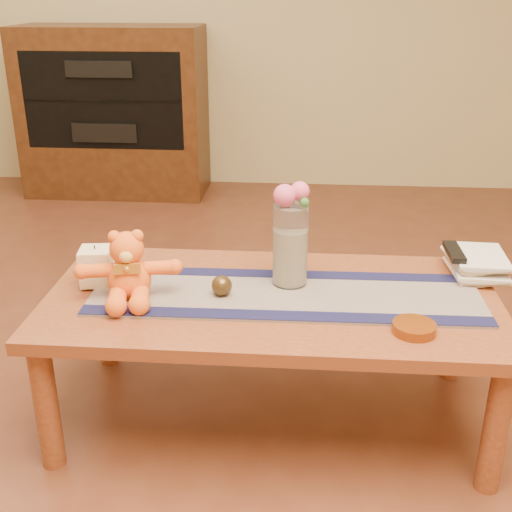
# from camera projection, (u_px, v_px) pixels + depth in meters

# --- Properties ---
(floor) EXTENTS (5.50, 5.50, 0.00)m
(floor) POSITION_uv_depth(u_px,v_px,m) (271.00, 414.00, 2.18)
(floor) COLOR #502617
(floor) RESTS_ON ground
(coffee_table_top) EXTENTS (1.40, 0.70, 0.04)m
(coffee_table_top) POSITION_uv_depth(u_px,v_px,m) (272.00, 301.00, 2.01)
(coffee_table_top) COLOR brown
(coffee_table_top) RESTS_ON floor
(table_leg_fl) EXTENTS (0.07, 0.07, 0.41)m
(table_leg_fl) POSITION_uv_depth(u_px,v_px,m) (47.00, 407.00, 1.88)
(table_leg_fl) COLOR brown
(table_leg_fl) RESTS_ON floor
(table_leg_fr) EXTENTS (0.07, 0.07, 0.41)m
(table_leg_fr) POSITION_uv_depth(u_px,v_px,m) (496.00, 429.00, 1.79)
(table_leg_fr) COLOR brown
(table_leg_fr) RESTS_ON floor
(table_leg_bl) EXTENTS (0.07, 0.07, 0.41)m
(table_leg_bl) POSITION_uv_depth(u_px,v_px,m) (105.00, 313.00, 2.41)
(table_leg_bl) COLOR brown
(table_leg_bl) RESTS_ON floor
(table_leg_br) EXTENTS (0.07, 0.07, 0.41)m
(table_leg_br) POSITION_uv_depth(u_px,v_px,m) (454.00, 327.00, 2.32)
(table_leg_br) COLOR brown
(table_leg_br) RESTS_ON floor
(persian_runner) EXTENTS (1.21, 0.37, 0.01)m
(persian_runner) POSITION_uv_depth(u_px,v_px,m) (286.00, 295.00, 2.00)
(persian_runner) COLOR #1C1947
(persian_runner) RESTS_ON coffee_table_top
(runner_border_near) EXTENTS (1.20, 0.08, 0.00)m
(runner_border_near) POSITION_uv_depth(u_px,v_px,m) (284.00, 316.00, 1.86)
(runner_border_near) COLOR #131339
(runner_border_near) RESTS_ON persian_runner
(runner_border_far) EXTENTS (1.20, 0.08, 0.00)m
(runner_border_far) POSITION_uv_depth(u_px,v_px,m) (287.00, 274.00, 2.13)
(runner_border_far) COLOR #131339
(runner_border_far) RESTS_ON persian_runner
(teddy_bear) EXTENTS (0.34, 0.30, 0.20)m
(teddy_bear) POSITION_uv_depth(u_px,v_px,m) (128.00, 265.00, 1.94)
(teddy_bear) COLOR orange
(teddy_bear) RESTS_ON persian_runner
(pillar_candle) EXTENTS (0.11, 0.11, 0.12)m
(pillar_candle) POSITION_uv_depth(u_px,v_px,m) (97.00, 266.00, 2.05)
(pillar_candle) COLOR beige
(pillar_candle) RESTS_ON persian_runner
(candle_wick) EXTENTS (0.00, 0.00, 0.01)m
(candle_wick) POSITION_uv_depth(u_px,v_px,m) (95.00, 247.00, 2.02)
(candle_wick) COLOR black
(candle_wick) RESTS_ON pillar_candle
(glass_vase) EXTENTS (0.11, 0.11, 0.26)m
(glass_vase) POSITION_uv_depth(u_px,v_px,m) (290.00, 245.00, 2.02)
(glass_vase) COLOR silver
(glass_vase) RESTS_ON persian_runner
(potpourri_fill) EXTENTS (0.09, 0.09, 0.18)m
(potpourri_fill) POSITION_uv_depth(u_px,v_px,m) (290.00, 257.00, 2.03)
(potpourri_fill) COLOR beige
(potpourri_fill) RESTS_ON glass_vase
(rose_left) EXTENTS (0.07, 0.07, 0.07)m
(rose_left) POSITION_uv_depth(u_px,v_px,m) (285.00, 195.00, 1.95)
(rose_left) COLOR #D94C7B
(rose_left) RESTS_ON glass_vase
(rose_right) EXTENTS (0.06, 0.06, 0.06)m
(rose_right) POSITION_uv_depth(u_px,v_px,m) (300.00, 191.00, 1.95)
(rose_right) COLOR #D94C7B
(rose_right) RESTS_ON glass_vase
(blue_flower_back) EXTENTS (0.04, 0.04, 0.04)m
(blue_flower_back) POSITION_uv_depth(u_px,v_px,m) (295.00, 193.00, 1.99)
(blue_flower_back) COLOR #4E64A9
(blue_flower_back) RESTS_ON glass_vase
(blue_flower_side) EXTENTS (0.04, 0.04, 0.04)m
(blue_flower_side) POSITION_uv_depth(u_px,v_px,m) (282.00, 197.00, 1.98)
(blue_flower_side) COLOR #4E64A9
(blue_flower_side) RESTS_ON glass_vase
(leaf_sprig) EXTENTS (0.03, 0.03, 0.03)m
(leaf_sprig) POSITION_uv_depth(u_px,v_px,m) (304.00, 202.00, 1.94)
(leaf_sprig) COLOR #33662D
(leaf_sprig) RESTS_ON glass_vase
(bronze_ball) EXTENTS (0.08, 0.08, 0.06)m
(bronze_ball) POSITION_uv_depth(u_px,v_px,m) (222.00, 286.00, 1.98)
(bronze_ball) COLOR #443016
(bronze_ball) RESTS_ON persian_runner
(book_bottom) EXTENTS (0.18, 0.23, 0.02)m
(book_bottom) POSITION_uv_depth(u_px,v_px,m) (451.00, 271.00, 2.14)
(book_bottom) COLOR beige
(book_bottom) RESTS_ON coffee_table_top
(book_lower) EXTENTS (0.18, 0.24, 0.02)m
(book_lower) POSITION_uv_depth(u_px,v_px,m) (453.00, 267.00, 2.13)
(book_lower) COLOR beige
(book_lower) RESTS_ON book_bottom
(book_upper) EXTENTS (0.19, 0.24, 0.02)m
(book_upper) POSITION_uv_depth(u_px,v_px,m) (450.00, 261.00, 2.13)
(book_upper) COLOR beige
(book_upper) RESTS_ON book_lower
(book_top) EXTENTS (0.17, 0.23, 0.02)m
(book_top) POSITION_uv_depth(u_px,v_px,m) (454.00, 256.00, 2.12)
(book_top) COLOR beige
(book_top) RESTS_ON book_upper
(tv_remote) EXTENTS (0.05, 0.16, 0.02)m
(tv_remote) POSITION_uv_depth(u_px,v_px,m) (454.00, 252.00, 2.11)
(tv_remote) COLOR black
(tv_remote) RESTS_ON book_top
(amber_dish) EXTENTS (0.15, 0.15, 0.03)m
(amber_dish) POSITION_uv_depth(u_px,v_px,m) (414.00, 328.00, 1.78)
(amber_dish) COLOR #BF5914
(amber_dish) RESTS_ON coffee_table_top
(media_cabinet) EXTENTS (1.20, 0.50, 1.10)m
(media_cabinet) POSITION_uv_depth(u_px,v_px,m) (115.00, 112.00, 4.33)
(media_cabinet) COLOR black
(media_cabinet) RESTS_ON floor
(cabinet_cavity) EXTENTS (1.02, 0.03, 0.61)m
(cabinet_cavity) POSITION_uv_depth(u_px,v_px,m) (103.00, 101.00, 4.07)
(cabinet_cavity) COLOR black
(cabinet_cavity) RESTS_ON media_cabinet
(cabinet_shelf) EXTENTS (1.02, 0.20, 0.02)m
(cabinet_shelf) POSITION_uv_depth(u_px,v_px,m) (107.00, 99.00, 4.15)
(cabinet_shelf) COLOR black
(cabinet_shelf) RESTS_ON media_cabinet
(stereo_upper) EXTENTS (0.42, 0.28, 0.10)m
(stereo_upper) POSITION_uv_depth(u_px,v_px,m) (105.00, 67.00, 4.09)
(stereo_upper) COLOR black
(stereo_upper) RESTS_ON media_cabinet
(stereo_lower) EXTENTS (0.42, 0.28, 0.12)m
(stereo_lower) POSITION_uv_depth(u_px,v_px,m) (110.00, 129.00, 4.25)
(stereo_lower) COLOR black
(stereo_lower) RESTS_ON media_cabinet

